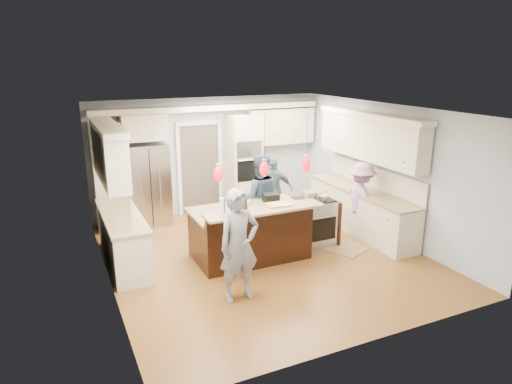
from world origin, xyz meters
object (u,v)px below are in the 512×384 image
Objects in this scene: person_bar_end at (239,246)px; person_far_left at (259,197)px; kitchen_island at (250,232)px; refrigerator at (148,185)px; island_range at (314,221)px.

person_bar_end reaches higher than person_far_left.
kitchen_island is at bearing 56.62° from person_bar_end.
person_bar_end reaches higher than kitchen_island.
refrigerator reaches higher than person_bar_end.
person_bar_end is at bearing 75.69° from person_far_left.
island_range is at bearing 158.54° from person_far_left.
person_far_left is (1.85, -1.79, -0.03)m from refrigerator.
refrigerator reaches higher than island_range.
person_far_left reaches higher than kitchen_island.
kitchen_island is 2.28× the size of island_range.
person_far_left is (1.32, 2.10, -0.00)m from person_bar_end.
kitchen_island is 1.21× the size of person_far_left.
person_far_left is at bearing 54.67° from person_bar_end.
person_bar_end is at bearing -147.32° from island_range.
kitchen_island is (1.30, -2.57, -0.41)m from refrigerator.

